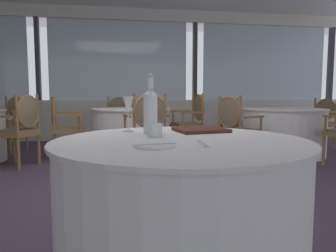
{
  "coord_description": "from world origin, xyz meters",
  "views": [
    {
      "loc": [
        -0.04,
        -3.2,
        0.96
      ],
      "look_at": [
        0.22,
        -1.57,
        0.8
      ],
      "focal_mm": 33.8,
      "sensor_mm": 36.0,
      "label": 1
    }
  ],
  "objects_px": {
    "water_tumbler": "(155,130)",
    "dining_chair_2_3": "(120,117)",
    "water_bottle": "(150,109)",
    "dining_chair_0_3": "(12,118)",
    "dining_chair_2_0": "(62,122)",
    "wine_glass": "(128,106)",
    "menu_book": "(201,130)",
    "dining_chair_1_3": "(321,119)",
    "dining_chair_2_1": "(148,125)",
    "dining_chair_1_0": "(234,118)",
    "dining_chair_1_1": "(235,124)",
    "dining_chair_0_2": "(21,125)",
    "dining_chair_2_2": "(192,118)",
    "side_plate": "(154,146)"
  },
  "relations": [
    {
      "from": "menu_book",
      "to": "wine_glass",
      "type": "bearing_deg",
      "value": 162.42
    },
    {
      "from": "side_plate",
      "to": "dining_chair_0_3",
      "type": "bearing_deg",
      "value": 113.58
    },
    {
      "from": "dining_chair_0_3",
      "to": "dining_chair_2_3",
      "type": "xyz_separation_m",
      "value": [
        1.85,
        0.33,
        -0.02
      ]
    },
    {
      "from": "side_plate",
      "to": "dining_chair_0_3",
      "type": "relative_size",
      "value": 0.18
    },
    {
      "from": "wine_glass",
      "to": "dining_chair_1_0",
      "type": "xyz_separation_m",
      "value": [
        2.1,
        3.81,
        -0.36
      ]
    },
    {
      "from": "side_plate",
      "to": "dining_chair_1_0",
      "type": "distance_m",
      "value": 4.83
    },
    {
      "from": "wine_glass",
      "to": "dining_chair_2_0",
      "type": "relative_size",
      "value": 0.22
    },
    {
      "from": "water_bottle",
      "to": "wine_glass",
      "type": "relative_size",
      "value": 1.61
    },
    {
      "from": "wine_glass",
      "to": "dining_chair_1_0",
      "type": "distance_m",
      "value": 4.37
    },
    {
      "from": "dining_chair_1_0",
      "to": "dining_chair_2_1",
      "type": "height_order",
      "value": "dining_chair_2_1"
    },
    {
      "from": "water_bottle",
      "to": "dining_chair_2_0",
      "type": "relative_size",
      "value": 0.36
    },
    {
      "from": "wine_glass",
      "to": "dining_chair_2_0",
      "type": "bearing_deg",
      "value": 106.23
    },
    {
      "from": "dining_chair_1_3",
      "to": "dining_chair_2_1",
      "type": "height_order",
      "value": "dining_chair_2_1"
    },
    {
      "from": "dining_chair_2_0",
      "to": "dining_chair_0_3",
      "type": "bearing_deg",
      "value": 128.91
    },
    {
      "from": "wine_glass",
      "to": "dining_chair_0_2",
      "type": "distance_m",
      "value": 2.9
    },
    {
      "from": "water_bottle",
      "to": "dining_chair_1_3",
      "type": "relative_size",
      "value": 0.37
    },
    {
      "from": "dining_chair_0_3",
      "to": "water_tumbler",
      "type": "bearing_deg",
      "value": 49.23
    },
    {
      "from": "water_bottle",
      "to": "dining_chair_1_1",
      "type": "height_order",
      "value": "water_bottle"
    },
    {
      "from": "dining_chair_1_0",
      "to": "dining_chair_1_1",
      "type": "relative_size",
      "value": 0.95
    },
    {
      "from": "wine_glass",
      "to": "dining_chair_2_2",
      "type": "distance_m",
      "value": 3.62
    },
    {
      "from": "dining_chair_1_0",
      "to": "dining_chair_2_3",
      "type": "height_order",
      "value": "dining_chair_2_3"
    },
    {
      "from": "side_plate",
      "to": "water_tumbler",
      "type": "relative_size",
      "value": 2.21
    },
    {
      "from": "side_plate",
      "to": "dining_chair_0_2",
      "type": "height_order",
      "value": "dining_chair_0_2"
    },
    {
      "from": "dining_chair_2_1",
      "to": "dining_chair_2_3",
      "type": "xyz_separation_m",
      "value": [
        -0.34,
        2.08,
        -0.03
      ]
    },
    {
      "from": "dining_chair_1_0",
      "to": "dining_chair_2_2",
      "type": "height_order",
      "value": "dining_chair_2_2"
    },
    {
      "from": "water_bottle",
      "to": "dining_chair_0_3",
      "type": "bearing_deg",
      "value": 116.43
    },
    {
      "from": "dining_chair_2_0",
      "to": "water_tumbler",
      "type": "bearing_deg",
      "value": -82.3
    },
    {
      "from": "menu_book",
      "to": "dining_chair_2_1",
      "type": "distance_m",
      "value": 2.26
    },
    {
      "from": "dining_chair_1_0",
      "to": "dining_chair_1_3",
      "type": "bearing_deg",
      "value": 44.97
    },
    {
      "from": "menu_book",
      "to": "dining_chair_0_2",
      "type": "bearing_deg",
      "value": 114.54
    },
    {
      "from": "dining_chair_0_2",
      "to": "dining_chair_2_2",
      "type": "distance_m",
      "value": 2.66
    },
    {
      "from": "dining_chair_0_2",
      "to": "dining_chair_2_1",
      "type": "relative_size",
      "value": 0.99
    },
    {
      "from": "dining_chair_1_1",
      "to": "dining_chair_1_3",
      "type": "bearing_deg",
      "value": 0.0
    },
    {
      "from": "dining_chair_0_2",
      "to": "dining_chair_2_2",
      "type": "bearing_deg",
      "value": -137.75
    },
    {
      "from": "dining_chair_2_1",
      "to": "dining_chair_2_0",
      "type": "bearing_deg",
      "value": 44.91
    },
    {
      "from": "dining_chair_0_2",
      "to": "dining_chair_1_1",
      "type": "bearing_deg",
      "value": -160.08
    },
    {
      "from": "menu_book",
      "to": "dining_chair_2_0",
      "type": "height_order",
      "value": "dining_chair_2_0"
    },
    {
      "from": "menu_book",
      "to": "dining_chair_2_3",
      "type": "xyz_separation_m",
      "value": [
        -0.45,
        4.33,
        -0.21
      ]
    },
    {
      "from": "dining_chair_0_2",
      "to": "dining_chair_0_3",
      "type": "xyz_separation_m",
      "value": [
        -0.55,
        1.39,
        -0.01
      ]
    },
    {
      "from": "dining_chair_2_2",
      "to": "dining_chair_2_3",
      "type": "xyz_separation_m",
      "value": [
        -1.21,
        0.86,
        -0.03
      ]
    },
    {
      "from": "water_bottle",
      "to": "dining_chair_2_3",
      "type": "relative_size",
      "value": 0.36
    },
    {
      "from": "water_tumbler",
      "to": "dining_chair_2_3",
      "type": "bearing_deg",
      "value": 91.96
    },
    {
      "from": "dining_chair_2_0",
      "to": "dining_chair_2_3",
      "type": "xyz_separation_m",
      "value": [
        0.86,
        1.21,
        -0.01
      ]
    },
    {
      "from": "menu_book",
      "to": "dining_chair_0_2",
      "type": "xyz_separation_m",
      "value": [
        -1.76,
        2.62,
        -0.19
      ]
    },
    {
      "from": "water_bottle",
      "to": "dining_chair_2_3",
      "type": "xyz_separation_m",
      "value": [
        -0.15,
        4.36,
        -0.34
      ]
    },
    {
      "from": "water_tumbler",
      "to": "dining_chair_1_1",
      "type": "relative_size",
      "value": 0.08
    },
    {
      "from": "water_tumbler",
      "to": "dining_chair_2_0",
      "type": "distance_m",
      "value": 3.47
    },
    {
      "from": "side_plate",
      "to": "dining_chair_1_0",
      "type": "height_order",
      "value": "dining_chair_1_0"
    },
    {
      "from": "side_plate",
      "to": "dining_chair_1_1",
      "type": "height_order",
      "value": "dining_chair_1_1"
    },
    {
      "from": "dining_chair_0_2",
      "to": "dining_chair_1_0",
      "type": "bearing_deg",
      "value": -136.33
    }
  ]
}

